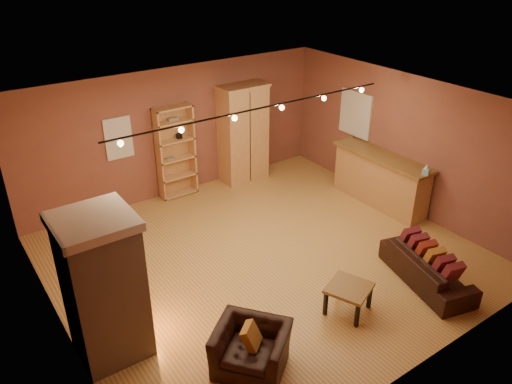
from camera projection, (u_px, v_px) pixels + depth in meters
floor at (265, 257)px, 8.99m from camera, size 7.00×7.00×0.00m
ceiling at (266, 107)px, 7.71m from camera, size 7.00×7.00×0.00m
back_wall at (177, 132)px, 10.72m from camera, size 7.00×0.02×2.80m
left_wall at (51, 256)px, 6.57m from camera, size 0.02×6.50×2.80m
right_wall at (405, 143)px, 10.13m from camera, size 0.02×6.50×2.80m
fireplace at (104, 287)px, 6.52m from camera, size 1.01×0.98×2.12m
back_window at (118, 138)px, 9.97m from camera, size 0.56×0.04×0.86m
bookcase at (174, 151)px, 10.73m from camera, size 0.83×0.32×2.03m
armoire at (243, 133)px, 11.40m from camera, size 1.11×0.64×2.26m
bar_counter at (380, 179)px, 10.56m from camera, size 0.62×2.33×1.11m
tissue_box at (426, 170)px, 9.43m from camera, size 0.16×0.16×0.22m
right_window at (355, 114)px, 11.02m from camera, size 0.05×0.90×1.00m
loveseat at (428, 263)px, 8.18m from camera, size 0.97×1.85×0.75m
armchair at (251, 342)px, 6.52m from camera, size 1.08×1.13×0.83m
coffee_table at (349, 290)px, 7.52m from camera, size 0.80×0.80×0.46m
track_rail at (259, 110)px, 7.91m from camera, size 5.20×0.09×0.13m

